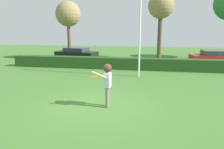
% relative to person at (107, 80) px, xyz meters
% --- Properties ---
extents(ground_plane, '(60.00, 60.00, 0.00)m').
position_rel_person_xyz_m(ground_plane, '(-0.45, 0.00, -1.14)').
color(ground_plane, '#41702F').
extents(person, '(0.78, 0.56, 1.79)m').
position_rel_person_xyz_m(person, '(0.00, 0.00, 0.00)').
color(person, '#756A5C').
rests_on(person, ground).
extents(frisbee, '(0.27, 0.27, 0.03)m').
position_rel_person_xyz_m(frisbee, '(-0.50, -0.04, 0.12)').
color(frisbee, orange).
extents(lamppost, '(0.24, 0.24, 6.78)m').
position_rel_person_xyz_m(lamppost, '(0.94, 6.00, 2.56)').
color(lamppost, silver).
rests_on(lamppost, ground).
extents(hedge_row, '(18.10, 0.90, 0.90)m').
position_rel_person_xyz_m(hedge_row, '(-0.45, 8.43, -0.69)').
color(hedge_row, '#23471B').
rests_on(hedge_row, ground).
extents(parked_car_black, '(4.47, 2.56, 1.25)m').
position_rel_person_xyz_m(parked_car_black, '(-5.70, 12.63, -0.46)').
color(parked_car_black, black).
rests_on(parked_car_black, ground).
extents(parked_car_red, '(4.39, 2.26, 1.25)m').
position_rel_person_xyz_m(parked_car_red, '(7.31, 12.00, -0.46)').
color(parked_car_red, '#B21E1E').
rests_on(parked_car_red, ground).
extents(oak_tree, '(2.52, 2.52, 5.81)m').
position_rel_person_xyz_m(oak_tree, '(-6.60, 13.10, 3.34)').
color(oak_tree, brown).
rests_on(oak_tree, ground).
extents(bare_elm_tree, '(2.51, 2.51, 6.56)m').
position_rel_person_xyz_m(bare_elm_tree, '(2.51, 14.43, 4.02)').
color(bare_elm_tree, brown).
rests_on(bare_elm_tree, ground).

